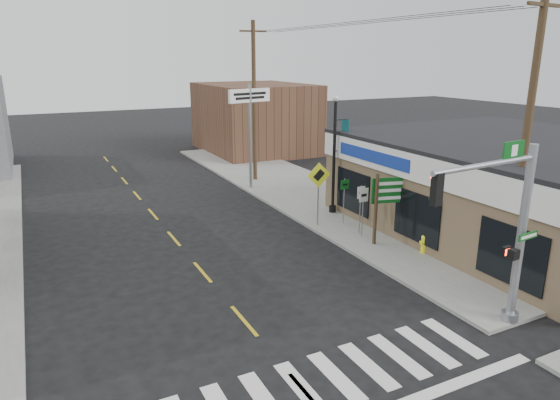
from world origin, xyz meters
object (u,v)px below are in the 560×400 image
traffic_signal_pole (508,220)px  lamp_post (335,146)px  fire_hydrant (424,243)px  dance_center_sign (250,110)px  utility_pole_far (254,101)px  bare_tree (448,162)px  guide_sign (390,198)px  utility_pole_near (526,139)px

traffic_signal_pole → lamp_post: bearing=76.2°
fire_hydrant → dance_center_sign: size_ratio=0.13×
utility_pole_far → bare_tree: bearing=-73.9°
dance_center_sign → lamp_post: bearing=-89.0°
traffic_signal_pole → fire_hydrant: bearing=63.8°
traffic_signal_pole → dance_center_sign: bearing=84.9°
guide_sign → dance_center_sign: (-1.54, 11.13, 2.72)m
traffic_signal_pole → utility_pole_near: 4.11m
bare_tree → lamp_post: bearing=110.8°
fire_hydrant → traffic_signal_pole: bearing=-111.4°
guide_sign → utility_pole_far: bearing=107.1°
traffic_signal_pole → utility_pole_far: utility_pole_far is taller
traffic_signal_pole → bare_tree: 7.31m
dance_center_sign → bare_tree: (3.82, -11.93, -1.25)m
bare_tree → utility_pole_far: utility_pole_far is taller
fire_hydrant → utility_pole_near: utility_pole_near is taller
fire_hydrant → utility_pole_far: utility_pole_far is taller
utility_pole_far → guide_sign: bearing=-83.1°
utility_pole_near → traffic_signal_pole: bearing=-152.0°
fire_hydrant → guide_sign: bearing=105.2°
guide_sign → dance_center_sign: size_ratio=0.50×
dance_center_sign → utility_pole_far: 2.14m
guide_sign → bare_tree: bare_tree is taller
guide_sign → lamp_post: bearing=102.4°
fire_hydrant → utility_pole_near: size_ratio=0.08×
fire_hydrant → dance_center_sign: 13.64m
traffic_signal_pole → bare_tree: (3.90, 6.18, 0.13)m
guide_sign → fire_hydrant: 2.32m
traffic_signal_pole → utility_pole_near: utility_pole_near is taller
guide_sign → utility_pole_near: utility_pole_near is taller
lamp_post → utility_pole_far: (-0.68, 8.29, 1.60)m
lamp_post → bare_tree: bearing=-88.3°
lamp_post → dance_center_sign: 6.84m
dance_center_sign → bare_tree: size_ratio=1.41×
fire_hydrant → bare_tree: size_ratio=0.18×
bare_tree → utility_pole_near: bearing=-101.4°
guide_sign → fire_hydrant: (0.46, -1.68, -1.54)m
bare_tree → utility_pole_near: size_ratio=0.44×
bare_tree → fire_hydrant: bearing=-154.2°
utility_pole_near → utility_pole_far: bearing=89.9°
lamp_post → utility_pole_near: (1.24, -9.53, 1.64)m
traffic_signal_pole → utility_pole_far: (1.16, 19.92, 1.70)m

